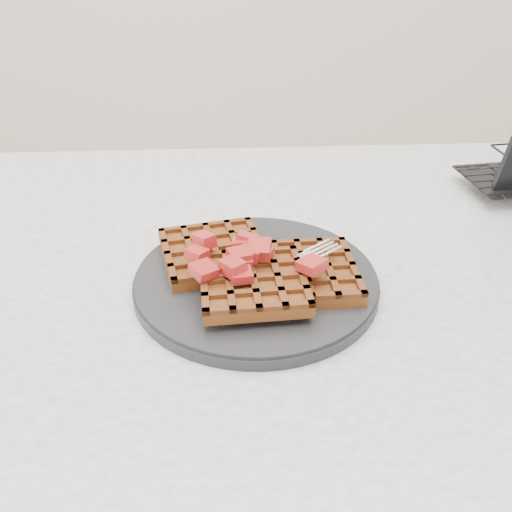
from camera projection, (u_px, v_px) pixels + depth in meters
name	position (u px, v px, depth m)	size (l,w,h in m)	color
table	(299.00, 357.00, 0.70)	(1.20, 0.80, 0.75)	silver
plate	(256.00, 281.00, 0.62)	(0.27, 0.27, 0.02)	black
waffles	(256.00, 268.00, 0.61)	(0.22, 0.20, 0.03)	brown
strawberry_pile	(256.00, 245.00, 0.59)	(0.15, 0.15, 0.02)	maroon
fork	(286.00, 284.00, 0.59)	(0.02, 0.18, 0.02)	silver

